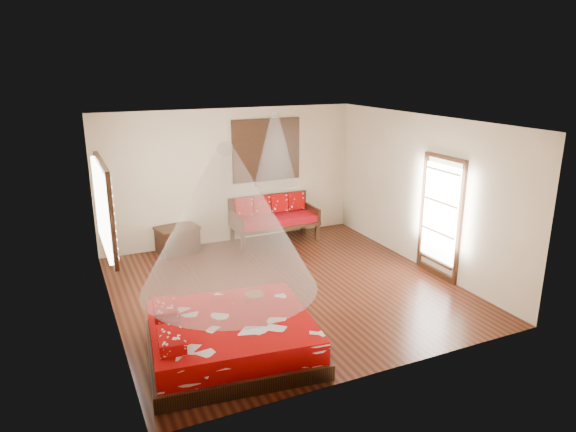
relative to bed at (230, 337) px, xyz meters
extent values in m
cube|color=#33120B|center=(1.50, 1.60, -0.26)|extent=(5.50, 5.50, 0.02)
cube|color=white|center=(1.50, 1.60, 2.56)|extent=(5.50, 5.50, 0.02)
cube|color=beige|center=(-1.26, 1.60, 1.15)|extent=(0.02, 5.50, 2.80)
cube|color=beige|center=(4.26, 1.60, 1.15)|extent=(0.02, 5.50, 2.80)
cube|color=beige|center=(1.50, 4.36, 1.15)|extent=(5.50, 0.02, 2.80)
cube|color=beige|center=(1.50, -1.16, 1.15)|extent=(5.50, 0.02, 2.80)
cube|color=black|center=(0.02, 0.00, -0.15)|extent=(2.33, 2.16, 0.20)
cube|color=#A10505|center=(0.02, 0.00, 0.10)|extent=(2.22, 2.05, 0.30)
cube|color=#A10505|center=(-0.81, -0.31, 0.32)|extent=(0.37, 0.59, 0.14)
cube|color=#A10505|center=(-0.71, 0.49, 0.32)|extent=(0.37, 0.59, 0.14)
cube|color=black|center=(1.45, 3.55, -0.04)|extent=(0.08, 0.08, 0.42)
cube|color=black|center=(3.15, 3.55, -0.04)|extent=(0.08, 0.08, 0.42)
cube|color=black|center=(1.45, 4.24, -0.04)|extent=(0.08, 0.08, 0.42)
cube|color=black|center=(3.15, 4.24, -0.04)|extent=(0.08, 0.08, 0.42)
cube|color=black|center=(2.30, 3.90, 0.13)|extent=(1.81, 0.81, 0.08)
cube|color=#8C0507|center=(2.30, 3.90, 0.24)|extent=(1.75, 0.75, 0.14)
cube|color=black|center=(2.30, 4.26, 0.42)|extent=(1.81, 0.06, 0.55)
cube|color=black|center=(1.43, 3.90, 0.29)|extent=(0.06, 0.81, 0.30)
cube|color=black|center=(3.17, 3.90, 0.29)|extent=(0.06, 0.81, 0.30)
cube|color=#A10505|center=(1.70, 4.14, 0.50)|extent=(0.38, 0.20, 0.40)
cube|color=#A10505|center=(2.10, 4.14, 0.50)|extent=(0.38, 0.20, 0.40)
cube|color=#A10505|center=(2.50, 4.14, 0.50)|extent=(0.38, 0.20, 0.40)
cube|color=#A10505|center=(2.90, 4.14, 0.50)|extent=(0.38, 0.20, 0.40)
cube|color=black|center=(0.24, 4.05, -0.01)|extent=(0.84, 0.67, 0.49)
cube|color=black|center=(0.24, 4.05, 0.27)|extent=(0.89, 0.72, 0.05)
cube|color=black|center=(2.30, 4.32, 1.65)|extent=(1.52, 0.06, 1.32)
cube|color=black|center=(2.30, 4.31, 1.65)|extent=(1.35, 0.04, 1.10)
cube|color=black|center=(-1.22, 1.80, 1.45)|extent=(0.08, 1.74, 1.34)
cube|color=silver|center=(-1.18, 1.80, 1.45)|extent=(0.04, 1.54, 1.10)
cube|color=black|center=(4.22, 1.00, 0.80)|extent=(0.08, 1.02, 2.16)
cube|color=white|center=(4.20, 1.00, 0.90)|extent=(0.03, 0.82, 1.70)
cylinder|color=brown|center=(0.54, 0.53, 0.26)|extent=(0.27, 0.27, 0.03)
cone|color=white|center=(0.02, 0.00, 1.60)|extent=(2.20, 2.20, 1.80)
cone|color=white|center=(2.30, 3.85, 1.75)|extent=(0.89, 0.89, 1.50)
camera|label=1|loc=(-1.79, -5.70, 3.40)|focal=32.00mm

